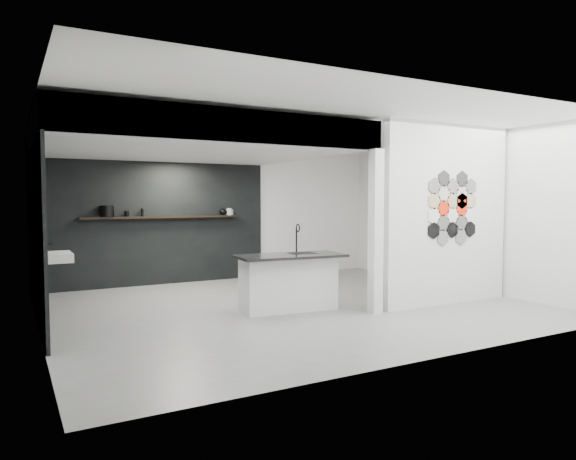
# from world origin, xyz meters

# --- Properties ---
(floor) EXTENTS (7.00, 6.00, 0.01)m
(floor) POSITION_xyz_m (0.00, 0.00, -0.01)
(floor) COLOR slate
(partition_panel) EXTENTS (2.45, 0.15, 2.80)m
(partition_panel) POSITION_xyz_m (2.23, -1.00, 1.40)
(partition_panel) COLOR silver
(partition_panel) RESTS_ON floor
(bay_clad_back) EXTENTS (4.40, 0.04, 2.35)m
(bay_clad_back) POSITION_xyz_m (-1.30, 2.97, 1.18)
(bay_clad_back) COLOR black
(bay_clad_back) RESTS_ON floor
(bay_clad_left) EXTENTS (0.04, 4.00, 2.35)m
(bay_clad_left) POSITION_xyz_m (-3.47, 1.00, 1.18)
(bay_clad_left) COLOR black
(bay_clad_left) RESTS_ON floor
(bulkhead) EXTENTS (4.40, 4.00, 0.40)m
(bulkhead) POSITION_xyz_m (-1.30, 1.00, 2.55)
(bulkhead) COLOR silver
(bulkhead) RESTS_ON corner_column
(corner_column) EXTENTS (0.16, 0.16, 2.35)m
(corner_column) POSITION_xyz_m (0.82, -1.00, 1.18)
(corner_column) COLOR silver
(corner_column) RESTS_ON floor
(fascia_beam) EXTENTS (4.40, 0.16, 0.40)m
(fascia_beam) POSITION_xyz_m (-1.30, -0.92, 2.55)
(fascia_beam) COLOR silver
(fascia_beam) RESTS_ON corner_column
(wall_basin) EXTENTS (0.40, 0.60, 0.12)m
(wall_basin) POSITION_xyz_m (-3.24, 0.80, 0.85)
(wall_basin) COLOR silver
(wall_basin) RESTS_ON bay_clad_left
(display_shelf) EXTENTS (3.00, 0.15, 0.04)m
(display_shelf) POSITION_xyz_m (-1.20, 2.87, 1.30)
(display_shelf) COLOR black
(display_shelf) RESTS_ON bay_clad_back
(kitchen_island) EXTENTS (1.63, 0.84, 1.27)m
(kitchen_island) POSITION_xyz_m (-0.20, -0.26, 0.43)
(kitchen_island) COLOR silver
(kitchen_island) RESTS_ON floor
(stockpot) EXTENTS (0.33, 0.33, 0.21)m
(stockpot) POSITION_xyz_m (-2.22, 2.87, 1.42)
(stockpot) COLOR black
(stockpot) RESTS_ON display_shelf
(kettle) EXTENTS (0.18, 0.18, 0.13)m
(kettle) POSITION_xyz_m (0.02, 2.87, 1.39)
(kettle) COLOR black
(kettle) RESTS_ON display_shelf
(glass_bowl) EXTENTS (0.19, 0.19, 0.11)m
(glass_bowl) POSITION_xyz_m (0.15, 2.87, 1.38)
(glass_bowl) COLOR gray
(glass_bowl) RESTS_ON display_shelf
(glass_vase) EXTENTS (0.13, 0.13, 0.14)m
(glass_vase) POSITION_xyz_m (0.15, 2.87, 1.39)
(glass_vase) COLOR gray
(glass_vase) RESTS_ON display_shelf
(bottle_dark) EXTENTS (0.07, 0.07, 0.15)m
(bottle_dark) POSITION_xyz_m (-1.59, 2.87, 1.39)
(bottle_dark) COLOR black
(bottle_dark) RESTS_ON display_shelf
(utensil_cup) EXTENTS (0.11, 0.11, 0.10)m
(utensil_cup) POSITION_xyz_m (-1.88, 2.87, 1.37)
(utensil_cup) COLOR black
(utensil_cup) RESTS_ON display_shelf
(hex_tile_cluster) EXTENTS (1.04, 0.02, 1.16)m
(hex_tile_cluster) POSITION_xyz_m (2.26, -1.09, 1.50)
(hex_tile_cluster) COLOR black
(hex_tile_cluster) RESTS_ON partition_panel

